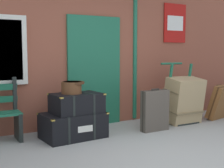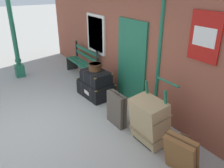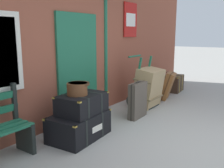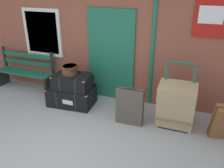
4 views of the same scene
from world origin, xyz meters
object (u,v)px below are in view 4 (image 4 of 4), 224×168
object	(u,v)px
suitcase_cream	(130,107)
steamer_trunk_base	(72,96)
large_brown_trunk	(176,105)
platform_bench	(25,72)
porters_trolley	(176,110)
round_hatbox	(70,69)
steamer_trunk_middle	(73,81)

from	to	relation	value
suitcase_cream	steamer_trunk_base	bearing A→B (deg)	168.98
large_brown_trunk	suitcase_cream	world-z (taller)	large_brown_trunk
platform_bench	porters_trolley	xyz separation A→B (m)	(3.90, -0.30, -0.17)
round_hatbox	porters_trolley	world-z (taller)	porters_trolley
large_brown_trunk	suitcase_cream	bearing A→B (deg)	-167.64
porters_trolley	platform_bench	bearing A→B (deg)	175.54
platform_bench	porters_trolley	world-z (taller)	porters_trolley
round_hatbox	suitcase_cream	size ratio (longest dim) A/B	0.49
platform_bench	steamer_trunk_middle	size ratio (longest dim) A/B	1.89
steamer_trunk_middle	porters_trolley	distance (m)	2.28
porters_trolley	suitcase_cream	world-z (taller)	porters_trolley
steamer_trunk_base	steamer_trunk_middle	size ratio (longest dim) A/B	1.25
round_hatbox	porters_trolley	size ratio (longest dim) A/B	0.32
steamer_trunk_middle	porters_trolley	bearing A→B (deg)	2.37
platform_bench	porters_trolley	bearing A→B (deg)	-4.46
round_hatbox	porters_trolley	distance (m)	2.40
steamer_trunk_base	steamer_trunk_middle	world-z (taller)	steamer_trunk_middle
round_hatbox	suitcase_cream	xyz separation A→B (m)	(1.48, -0.29, -0.49)
steamer_trunk_base	large_brown_trunk	world-z (taller)	large_brown_trunk
platform_bench	steamer_trunk_base	bearing A→B (deg)	-13.46
platform_bench	steamer_trunk_base	xyz separation A→B (m)	(1.58, -0.38, -0.23)
round_hatbox	large_brown_trunk	xyz separation A→B (m)	(2.33, -0.10, -0.39)
suitcase_cream	large_brown_trunk	bearing A→B (deg)	12.36
steamer_trunk_base	suitcase_cream	distance (m)	1.50
steamer_trunk_base	porters_trolley	distance (m)	2.32
platform_bench	large_brown_trunk	xyz separation A→B (m)	(3.90, -0.48, 0.02)
steamer_trunk_middle	suitcase_cream	bearing A→B (deg)	-10.73
steamer_trunk_base	round_hatbox	distance (m)	0.64
steamer_trunk_base	large_brown_trunk	xyz separation A→B (m)	(2.32, -0.10, 0.26)
steamer_trunk_middle	large_brown_trunk	bearing A→B (deg)	-2.02
steamer_trunk_middle	suitcase_cream	distance (m)	1.45
steamer_trunk_middle	suitcase_cream	size ratio (longest dim) A/B	1.09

